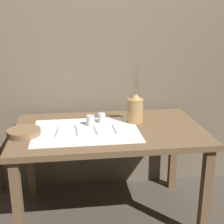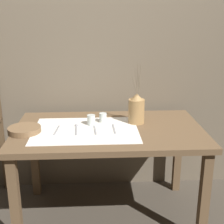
% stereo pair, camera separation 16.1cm
% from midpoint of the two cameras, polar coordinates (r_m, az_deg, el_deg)
% --- Properties ---
extents(ground_plane, '(12.00, 12.00, 0.00)m').
position_cam_midpoint_polar(ground_plane, '(2.56, 1.33, -18.24)').
color(ground_plane, '#473F35').
extents(stone_wall_back, '(7.00, 0.06, 2.40)m').
position_cam_midpoint_polar(stone_wall_back, '(2.61, 0.63, 10.99)').
color(stone_wall_back, '#6B5E4C').
rests_on(stone_wall_back, ground_plane).
extents(wooden_table, '(1.34, 0.80, 0.72)m').
position_cam_midpoint_polar(wooden_table, '(2.25, 1.44, -5.06)').
color(wooden_table, brown).
rests_on(wooden_table, ground_plane).
extents(linen_cloth, '(0.73, 0.53, 0.00)m').
position_cam_midpoint_polar(linen_cloth, '(2.18, -2.72, -3.33)').
color(linen_cloth, white).
rests_on(linen_cloth, wooden_table).
extents(pitcher_with_flowers, '(0.12, 0.12, 0.44)m').
position_cam_midpoint_polar(pitcher_with_flowers, '(2.30, 6.48, 0.45)').
color(pitcher_with_flowers, '#A87F4C').
rests_on(pitcher_with_flowers, wooden_table).
extents(wooden_bowl, '(0.22, 0.22, 0.04)m').
position_cam_midpoint_polar(wooden_bowl, '(2.19, -13.72, -3.22)').
color(wooden_bowl, brown).
rests_on(wooden_bowl, wooden_table).
extents(glass_tumbler_near, '(0.06, 0.06, 0.07)m').
position_cam_midpoint_polar(glass_tumbler_near, '(2.27, -1.82, -1.47)').
color(glass_tumbler_near, silver).
rests_on(glass_tumbler_near, wooden_table).
extents(glass_tumbler_far, '(0.06, 0.06, 0.07)m').
position_cam_midpoint_polar(glass_tumbler_far, '(2.32, 0.31, -1.05)').
color(glass_tumbler_far, silver).
rests_on(glass_tumbler_far, wooden_table).
extents(knife_center, '(0.03, 0.18, 0.00)m').
position_cam_midpoint_polar(knife_center, '(2.19, -8.01, -3.34)').
color(knife_center, '#939399').
rests_on(knife_center, wooden_table).
extents(spoon_inner, '(0.03, 0.19, 0.02)m').
position_cam_midpoint_polar(spoon_inner, '(2.22, -4.49, -2.84)').
color(spoon_inner, '#939399').
rests_on(spoon_inner, wooden_table).
extents(fork_outer, '(0.02, 0.18, 0.00)m').
position_cam_midpoint_polar(fork_outer, '(2.17, -1.00, -3.29)').
color(fork_outer, '#939399').
rests_on(fork_outer, wooden_table).
extents(fork_inner, '(0.02, 0.18, 0.00)m').
position_cam_midpoint_polar(fork_inner, '(2.19, 2.47, -3.11)').
color(fork_inner, '#939399').
rests_on(fork_inner, wooden_table).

